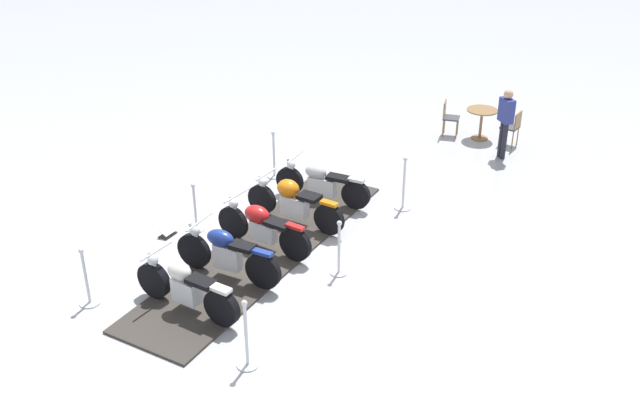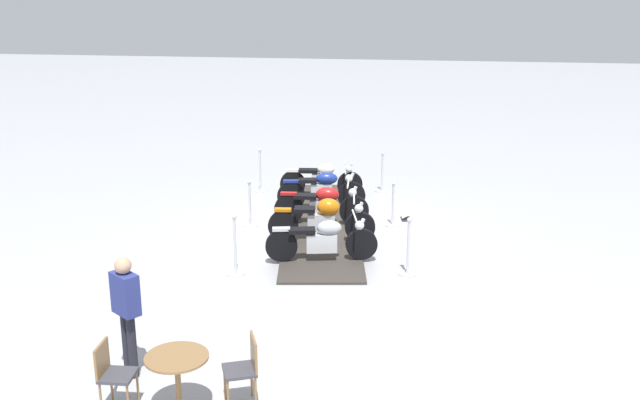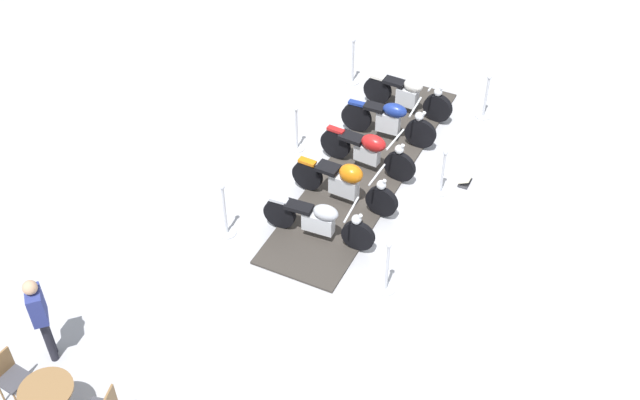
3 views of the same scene
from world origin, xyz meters
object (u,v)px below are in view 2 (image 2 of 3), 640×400
at_px(stanchion_right_front, 408,257).
at_px(stanchion_left_mid, 250,211).
at_px(stanchion_left_rear, 260,178).
at_px(bystander_person, 126,306).
at_px(motorcycle_chrome, 323,239).
at_px(stanchion_right_rear, 382,179).
at_px(motorcycle_navy, 323,190).
at_px(motorcycle_cream, 322,180).
at_px(motorcycle_maroon, 323,204).
at_px(stanchion_right_mid, 393,211).
at_px(info_placard, 406,217).
at_px(cafe_chair_across_table, 245,366).
at_px(cafe_chair_near_table, 112,371).
at_px(stanchion_left_front, 235,256).
at_px(cafe_table, 177,370).
at_px(motorcycle_copper, 324,219).

height_order(stanchion_right_front, stanchion_left_mid, stanchion_right_front).
relative_size(stanchion_left_rear, bystander_person, 0.67).
distance_m(motorcycle_chrome, stanchion_right_rear, 5.25).
xyz_separation_m(motorcycle_navy, motorcycle_cream, (-1.09, -0.19, -0.05)).
distance_m(motorcycle_maroon, stanchion_right_mid, 1.54).
bearing_deg(info_placard, motorcycle_chrome, -35.39).
xyz_separation_m(stanchion_right_rear, cafe_chair_across_table, (10.18, -0.86, 0.21)).
bearing_deg(stanchion_left_rear, stanchion_right_rear, 99.50).
bearing_deg(motorcycle_maroon, cafe_chair_near_table, -105.54).
distance_m(motorcycle_navy, cafe_chair_across_table, 8.25).
xyz_separation_m(motorcycle_maroon, stanchion_left_mid, (0.26, -1.59, -0.17)).
bearing_deg(stanchion_right_front, bystander_person, -39.84).
distance_m(motorcycle_cream, stanchion_left_rear, 1.71).
relative_size(stanchion_right_rear, stanchion_left_front, 0.91).
distance_m(motorcycle_cream, stanchion_left_front, 5.27).
distance_m(stanchion_left_front, info_placard, 4.79).
xyz_separation_m(motorcycle_cream, stanchion_right_rear, (-0.85, 1.43, -0.15)).
distance_m(stanchion_right_front, info_placard, 3.30).
distance_m(motorcycle_cream, bystander_person, 8.98).
xyz_separation_m(motorcycle_chrome, stanchion_right_front, (0.34, 1.62, -0.13)).
bearing_deg(stanchion_right_rear, motorcycle_chrome, -7.54).
relative_size(motorcycle_chrome, stanchion_right_front, 1.92).
relative_size(cafe_table, cafe_chair_across_table, 0.85).
distance_m(motorcycle_copper, stanchion_right_rear, 4.21).
bearing_deg(motorcycle_cream, motorcycle_maroon, -86.72).
xyz_separation_m(cafe_table, bystander_person, (-0.76, -0.96, 0.43)).
height_order(motorcycle_copper, stanchion_left_front, stanchion_left_front).
xyz_separation_m(stanchion_right_front, stanchion_left_rear, (-5.03, -4.03, 0.03)).
bearing_deg(motorcycle_copper, motorcycle_chrome, -87.90).
xyz_separation_m(motorcycle_cream, bystander_person, (8.90, -1.15, 0.54)).
height_order(stanchion_left_front, cafe_chair_near_table, stanchion_left_front).
xyz_separation_m(stanchion_left_rear, cafe_chair_across_table, (9.66, 2.24, 0.16)).
distance_m(stanchion_left_mid, stanchion_left_front, 2.81).
bearing_deg(motorcycle_copper, info_placard, 42.18).
bearing_deg(stanchion_left_mid, stanchion_left_rear, -170.50).
distance_m(motorcycle_chrome, motorcycle_copper, 1.10).
bearing_deg(motorcycle_cream, stanchion_left_front, -104.71).
bearing_deg(info_placard, stanchion_right_front, -6.13).
distance_m(motorcycle_navy, stanchion_right_front, 4.21).
bearing_deg(motorcycle_chrome, stanchion_left_rear, 104.13).
relative_size(motorcycle_chrome, info_placard, 5.65).
xyz_separation_m(motorcycle_chrome, info_placard, (-2.93, 1.42, -0.41)).
xyz_separation_m(motorcycle_navy, cafe_chair_near_table, (8.62, -1.20, 0.00)).
xyz_separation_m(cafe_chair_near_table, bystander_person, (-0.81, -0.14, 0.49)).
height_order(motorcycle_copper, stanchion_right_front, stanchion_right_front).
height_order(stanchion_left_rear, cafe_table, stanchion_left_rear).
relative_size(motorcycle_copper, cafe_chair_across_table, 2.42).
relative_size(motorcycle_chrome, motorcycle_maroon, 1.01).
relative_size(motorcycle_chrome, motorcycle_navy, 1.03).
relative_size(stanchion_left_mid, cafe_chair_near_table, 1.17).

